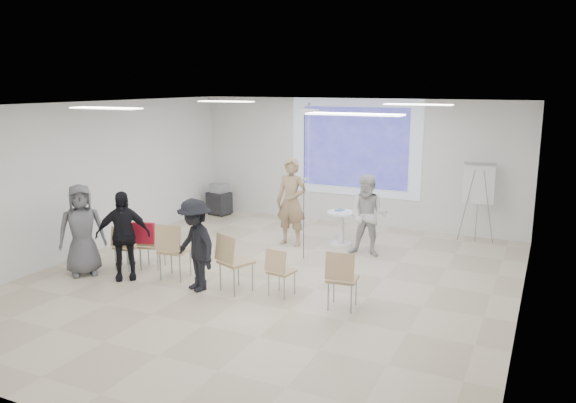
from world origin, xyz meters
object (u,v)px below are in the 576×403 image
at_px(audience_left, 122,229).
at_px(audience_outer, 81,225).
at_px(chair_center, 232,258).
at_px(chair_right_inner, 279,268).
at_px(chair_far_left, 124,244).
at_px(chair_right_far, 341,275).
at_px(av_cart, 219,200).
at_px(player_left, 291,196).
at_px(chair_left_inner, 172,247).
at_px(chair_left_mid, 151,242).
at_px(pedestal_table, 341,226).
at_px(player_right, 368,211).
at_px(flipchart_easel, 479,184).
at_px(audience_mid, 195,239).
at_px(laptop, 176,248).

bearing_deg(audience_left, audience_outer, 151.02).
bearing_deg(chair_center, chair_right_inner, 33.12).
xyz_separation_m(chair_far_left, chair_right_far, (4.21, -0.07, 0.06)).
relative_size(chair_far_left, av_cart, 1.00).
bearing_deg(chair_far_left, player_left, 53.65).
distance_m(chair_left_inner, chair_right_inner, 2.01).
bearing_deg(audience_left, chair_left_mid, 41.78).
relative_size(pedestal_table, chair_far_left, 0.91).
height_order(player_right, audience_outer, audience_outer).
bearing_deg(chair_far_left, audience_outer, -133.06).
height_order(player_left, chair_left_inner, player_left).
xyz_separation_m(player_left, chair_far_left, (-2.05, -2.79, -0.55)).
height_order(chair_far_left, chair_left_inner, chair_left_inner).
bearing_deg(flipchart_easel, pedestal_table, -154.72).
distance_m(chair_left_inner, av_cart, 4.95).
distance_m(chair_far_left, audience_left, 0.64).
bearing_deg(chair_right_inner, chair_right_far, 3.65).
xyz_separation_m(pedestal_table, chair_far_left, (-3.03, -3.16, 0.07)).
height_order(chair_far_left, audience_mid, audience_mid).
bearing_deg(player_left, chair_left_inner, -107.03).
distance_m(pedestal_table, chair_left_inner, 3.76).
bearing_deg(audience_left, pedestal_table, 14.11).
bearing_deg(chair_left_mid, flipchart_easel, 25.77).
bearing_deg(pedestal_table, audience_outer, -133.68).
distance_m(chair_left_mid, laptop, 0.71).
distance_m(pedestal_table, audience_left, 4.48).
distance_m(chair_far_left, chair_right_inner, 3.13).
distance_m(chair_center, flipchart_easel, 5.79).
bearing_deg(flipchart_easel, laptop, -139.03).
relative_size(player_right, chair_center, 1.80).
distance_m(chair_left_mid, chair_center, 1.97).
xyz_separation_m(chair_center, audience_outer, (-2.84, -0.37, 0.33)).
bearing_deg(chair_far_left, audience_mid, -9.65).
bearing_deg(laptop, chair_far_left, -5.42).
bearing_deg(player_right, chair_left_inner, -135.87).
height_order(pedestal_table, flipchart_easel, flipchart_easel).
relative_size(chair_left_mid, chair_left_inner, 0.85).
height_order(player_left, chair_right_inner, player_left).
bearing_deg(audience_outer, audience_left, -39.22).
xyz_separation_m(chair_left_mid, audience_outer, (-0.91, -0.73, 0.41)).
distance_m(chair_right_far, audience_mid, 2.48).
height_order(flipchart_easel, av_cart, flipchart_easel).
height_order(chair_left_mid, flipchart_easel, flipchart_easel).
height_order(chair_left_inner, av_cart, chair_left_inner).
height_order(player_left, laptop, player_left).
bearing_deg(flipchart_easel, audience_outer, -144.60).
bearing_deg(chair_left_mid, chair_center, -25.53).
height_order(chair_left_inner, chair_right_far, chair_left_inner).
bearing_deg(av_cart, audience_mid, -52.01).
xyz_separation_m(chair_far_left, chair_left_mid, (0.43, 0.21, 0.03)).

